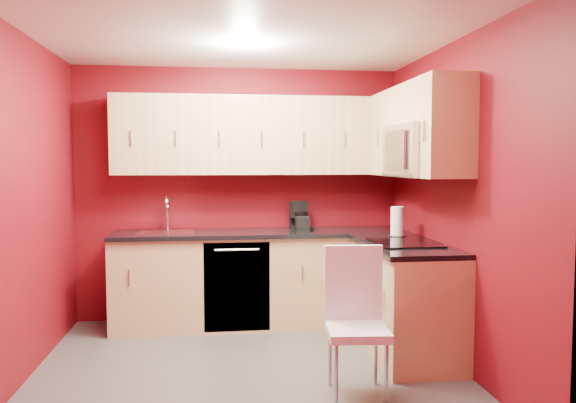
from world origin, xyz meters
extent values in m
plane|color=#444240|center=(0.00, 0.00, 0.00)|extent=(3.20, 3.20, 0.00)
plane|color=white|center=(0.00, 0.00, 2.50)|extent=(3.20, 3.20, 0.00)
plane|color=#5E0811|center=(0.00, 1.50, 1.25)|extent=(3.20, 0.00, 3.20)
plane|color=#5E0811|center=(0.00, -1.50, 1.25)|extent=(3.20, 0.00, 3.20)
plane|color=#5E0811|center=(-1.60, 0.00, 1.25)|extent=(0.00, 3.00, 3.00)
plane|color=#5E0811|center=(1.60, 0.00, 1.25)|extent=(0.00, 3.00, 3.00)
cube|color=tan|center=(0.20, 1.20, 0.43)|extent=(2.80, 0.60, 0.87)
cube|color=tan|center=(1.30, 0.25, 0.43)|extent=(0.60, 1.30, 0.87)
cube|color=black|center=(0.20, 1.19, 0.89)|extent=(2.80, 0.63, 0.04)
cube|color=black|center=(1.29, 0.23, 0.89)|extent=(0.63, 1.27, 0.04)
cube|color=tan|center=(0.20, 1.32, 1.83)|extent=(2.80, 0.35, 0.75)
cube|color=tan|center=(1.43, 0.86, 1.83)|extent=(0.35, 0.57, 0.75)
cube|color=tan|center=(1.43, -0.29, 1.83)|extent=(0.35, 0.22, 0.75)
cube|color=tan|center=(1.43, 0.20, 2.04)|extent=(0.35, 0.76, 0.33)
cube|color=silver|center=(1.40, 0.20, 1.66)|extent=(0.40, 0.76, 0.42)
cube|color=black|center=(1.21, 0.20, 1.66)|extent=(0.02, 0.62, 0.33)
cylinder|color=silver|center=(1.19, -0.03, 1.66)|extent=(0.02, 0.02, 0.29)
cube|color=black|center=(1.28, 0.20, 0.92)|extent=(0.50, 0.55, 0.01)
cube|color=silver|center=(-0.70, 1.18, 0.91)|extent=(0.52, 0.42, 0.02)
cylinder|color=silver|center=(-0.70, 1.38, 1.04)|extent=(0.02, 0.02, 0.26)
torus|color=silver|center=(-0.70, 1.31, 1.17)|extent=(0.02, 0.16, 0.16)
cylinder|color=silver|center=(-0.70, 1.24, 1.11)|extent=(0.02, 0.02, 0.12)
cube|color=black|center=(-0.05, 0.91, 0.43)|extent=(0.60, 0.02, 0.82)
cylinder|color=white|center=(0.00, 0.30, 2.48)|extent=(0.20, 0.20, 0.01)
camera|label=1|loc=(-0.23, -4.14, 1.57)|focal=35.00mm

